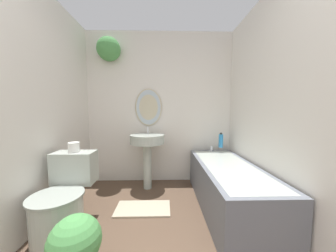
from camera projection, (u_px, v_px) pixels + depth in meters
wall_back at (154, 102)px, 2.72m from camera, size 2.42×0.35×2.40m
wall_left at (16, 105)px, 1.42m from camera, size 0.06×2.69×2.40m
wall_right at (291, 105)px, 1.47m from camera, size 0.06×2.69×2.40m
toilet at (63, 202)px, 1.55m from camera, size 0.44×0.64×0.73m
pedestal_sink at (147, 146)px, 2.48m from camera, size 0.50×0.50×0.91m
bathtub at (227, 185)px, 1.99m from camera, size 0.63×1.57×0.60m
shampoo_bottle at (221, 141)px, 2.57m from camera, size 0.07×0.07×0.22m
potted_plant at (75, 247)px, 1.12m from camera, size 0.34×0.34×0.45m
bath_mat at (143, 209)px, 1.97m from camera, size 0.63×0.33×0.02m
toilet_paper_roll at (74, 147)px, 1.74m from camera, size 0.11×0.11×0.10m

